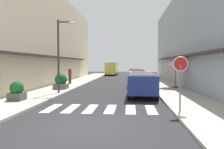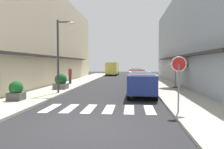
% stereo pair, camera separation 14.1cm
% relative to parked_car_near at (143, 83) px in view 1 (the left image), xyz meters
% --- Properties ---
extents(ground_plane, '(80.00, 80.00, 0.00)m').
position_rel_parked_car_near_xyz_m(ground_plane, '(-2.19, 7.33, -0.92)').
color(ground_plane, '#232326').
extents(sidewalk_left, '(2.88, 50.91, 0.12)m').
position_rel_parked_car_near_xyz_m(sidewalk_left, '(-6.87, 7.33, -0.86)').
color(sidewalk_left, '#ADA899').
rests_on(sidewalk_left, ground_plane).
extents(sidewalk_right, '(2.88, 50.91, 0.12)m').
position_rel_parked_car_near_xyz_m(sidewalk_right, '(2.49, 7.33, -0.86)').
color(sidewalk_right, '#ADA899').
rests_on(sidewalk_right, ground_plane).
extents(building_row_left, '(5.50, 34.73, 9.69)m').
position_rel_parked_car_near_xyz_m(building_row_left, '(-10.81, 8.15, 3.92)').
color(building_row_left, beige).
rests_on(building_row_left, ground_plane).
extents(building_row_right, '(5.50, 34.73, 9.44)m').
position_rel_parked_car_near_xyz_m(building_row_right, '(6.42, 8.15, 3.80)').
color(building_row_right, '#939EA8').
rests_on(building_row_right, ground_plane).
extents(crosswalk, '(5.20, 2.20, 0.01)m').
position_rel_parked_car_near_xyz_m(crosswalk, '(-2.19, -4.12, -0.91)').
color(crosswalk, silver).
rests_on(crosswalk, ground_plane).
extents(parked_car_near, '(1.89, 4.08, 1.47)m').
position_rel_parked_car_near_xyz_m(parked_car_near, '(0.00, 0.00, 0.00)').
color(parked_car_near, navy).
rests_on(parked_car_near, ground_plane).
extents(parked_car_mid, '(1.94, 4.05, 1.47)m').
position_rel_parked_car_near_xyz_m(parked_car_mid, '(0.00, 6.06, -0.00)').
color(parked_car_mid, silver).
rests_on(parked_car_mid, ground_plane).
extents(parked_car_far, '(1.98, 4.47, 1.47)m').
position_rel_parked_car_near_xyz_m(parked_car_far, '(0.00, 12.91, 0.00)').
color(parked_car_far, maroon).
rests_on(parked_car_far, ground_plane).
extents(parked_car_distant, '(1.97, 4.52, 1.47)m').
position_rel_parked_car_near_xyz_m(parked_car_distant, '(0.00, 18.51, 0.00)').
color(parked_car_distant, silver).
rests_on(parked_car_distant, ground_plane).
extents(delivery_van, '(2.15, 5.46, 2.37)m').
position_rel_parked_car_near_xyz_m(delivery_van, '(-4.23, 27.74, 0.48)').
color(delivery_van, '#D8CC4C').
rests_on(delivery_van, ground_plane).
extents(round_street_sign, '(0.65, 0.07, 2.35)m').
position_rel_parked_car_near_xyz_m(round_street_sign, '(1.32, -4.99, 0.99)').
color(round_street_sign, slate).
rests_on(round_street_sign, sidewalk_right).
extents(street_lamp, '(1.19, 0.28, 5.05)m').
position_rel_parked_car_near_xyz_m(street_lamp, '(-5.57, 0.75, 2.31)').
color(street_lamp, '#38383D').
rests_on(street_lamp, sidewalk_left).
extents(cafe_umbrella, '(2.42, 2.42, 2.38)m').
position_rel_parked_car_near_xyz_m(cafe_umbrella, '(3.02, 5.01, 1.29)').
color(cafe_umbrella, '#262626').
rests_on(cafe_umbrella, sidewalk_right).
extents(planter_corner, '(0.80, 0.80, 1.07)m').
position_rel_parked_car_near_xyz_m(planter_corner, '(-7.07, -2.62, -0.29)').
color(planter_corner, '#4C4C4C').
rests_on(planter_corner, sidewalk_left).
extents(planter_midblock, '(1.05, 1.05, 1.25)m').
position_rel_parked_car_near_xyz_m(planter_midblock, '(-6.37, 3.25, -0.23)').
color(planter_midblock, slate).
rests_on(planter_midblock, sidewalk_left).
extents(pedestrian_walking_near, '(0.34, 0.34, 1.69)m').
position_rel_parked_car_near_xyz_m(pedestrian_walking_near, '(-6.91, 8.08, 0.09)').
color(pedestrian_walking_near, '#282B33').
rests_on(pedestrian_walking_near, sidewalk_left).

